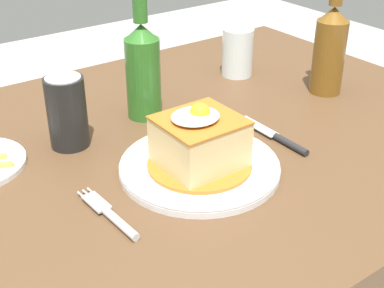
{
  "coord_description": "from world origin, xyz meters",
  "views": [
    {
      "loc": [
        -0.46,
        -0.69,
        1.2
      ],
      "look_at": [
        -0.02,
        -0.09,
        0.79
      ],
      "focal_mm": 50.86,
      "sensor_mm": 36.0,
      "label": 1
    }
  ],
  "objects_px": {
    "beer_bottle_green": "(143,66)",
    "drinking_glass": "(237,55)",
    "knife": "(281,139)",
    "fork": "(113,217)",
    "beer_bottle_amber": "(330,45)",
    "soda_can": "(67,112)",
    "main_plate": "(200,166)"
  },
  "relations": [
    {
      "from": "beer_bottle_green",
      "to": "drinking_glass",
      "type": "height_order",
      "value": "beer_bottle_green"
    },
    {
      "from": "knife",
      "to": "beer_bottle_green",
      "type": "bearing_deg",
      "value": 120.27
    },
    {
      "from": "fork",
      "to": "beer_bottle_amber",
      "type": "bearing_deg",
      "value": 12.97
    },
    {
      "from": "knife",
      "to": "drinking_glass",
      "type": "distance_m",
      "value": 0.32
    },
    {
      "from": "knife",
      "to": "beer_bottle_green",
      "type": "distance_m",
      "value": 0.28
    },
    {
      "from": "fork",
      "to": "soda_can",
      "type": "relative_size",
      "value": 1.14
    },
    {
      "from": "fork",
      "to": "beer_bottle_green",
      "type": "xyz_separation_m",
      "value": [
        0.21,
        0.25,
        0.09
      ]
    },
    {
      "from": "knife",
      "to": "beer_bottle_amber",
      "type": "height_order",
      "value": "beer_bottle_amber"
    },
    {
      "from": "drinking_glass",
      "to": "main_plate",
      "type": "bearing_deg",
      "value": -138.16
    },
    {
      "from": "fork",
      "to": "beer_bottle_green",
      "type": "distance_m",
      "value": 0.34
    },
    {
      "from": "fork",
      "to": "soda_can",
      "type": "distance_m",
      "value": 0.24
    },
    {
      "from": "fork",
      "to": "knife",
      "type": "xyz_separation_m",
      "value": [
        0.34,
        0.03,
        -0.0
      ]
    },
    {
      "from": "beer_bottle_amber",
      "to": "drinking_glass",
      "type": "height_order",
      "value": "beer_bottle_amber"
    },
    {
      "from": "main_plate",
      "to": "beer_bottle_green",
      "type": "height_order",
      "value": "beer_bottle_green"
    },
    {
      "from": "knife",
      "to": "beer_bottle_amber",
      "type": "distance_m",
      "value": 0.27
    },
    {
      "from": "beer_bottle_green",
      "to": "drinking_glass",
      "type": "xyz_separation_m",
      "value": [
        0.28,
        0.06,
        -0.05
      ]
    },
    {
      "from": "knife",
      "to": "main_plate",
      "type": "bearing_deg",
      "value": 177.85
    },
    {
      "from": "main_plate",
      "to": "beer_bottle_green",
      "type": "bearing_deg",
      "value": 80.57
    },
    {
      "from": "soda_can",
      "to": "drinking_glass",
      "type": "xyz_separation_m",
      "value": [
        0.44,
        0.08,
        -0.02
      ]
    },
    {
      "from": "knife",
      "to": "drinking_glass",
      "type": "relative_size",
      "value": 1.57
    },
    {
      "from": "knife",
      "to": "fork",
      "type": "bearing_deg",
      "value": -175.7
    },
    {
      "from": "soda_can",
      "to": "beer_bottle_amber",
      "type": "distance_m",
      "value": 0.54
    },
    {
      "from": "main_plate",
      "to": "knife",
      "type": "height_order",
      "value": "main_plate"
    },
    {
      "from": "soda_can",
      "to": "beer_bottle_amber",
      "type": "height_order",
      "value": "beer_bottle_amber"
    },
    {
      "from": "fork",
      "to": "knife",
      "type": "distance_m",
      "value": 0.34
    },
    {
      "from": "fork",
      "to": "beer_bottle_amber",
      "type": "xyz_separation_m",
      "value": [
        0.57,
        0.13,
        0.09
      ]
    },
    {
      "from": "beer_bottle_green",
      "to": "beer_bottle_amber",
      "type": "xyz_separation_m",
      "value": [
        0.36,
        -0.12,
        0.0
      ]
    },
    {
      "from": "knife",
      "to": "drinking_glass",
      "type": "height_order",
      "value": "drinking_glass"
    },
    {
      "from": "beer_bottle_amber",
      "to": "main_plate",
      "type": "bearing_deg",
      "value": -166.01
    },
    {
      "from": "soda_can",
      "to": "fork",
      "type": "bearing_deg",
      "value": -101.2
    },
    {
      "from": "drinking_glass",
      "to": "knife",
      "type": "bearing_deg",
      "value": -116.43
    },
    {
      "from": "soda_can",
      "to": "beer_bottle_green",
      "type": "height_order",
      "value": "beer_bottle_green"
    }
  ]
}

